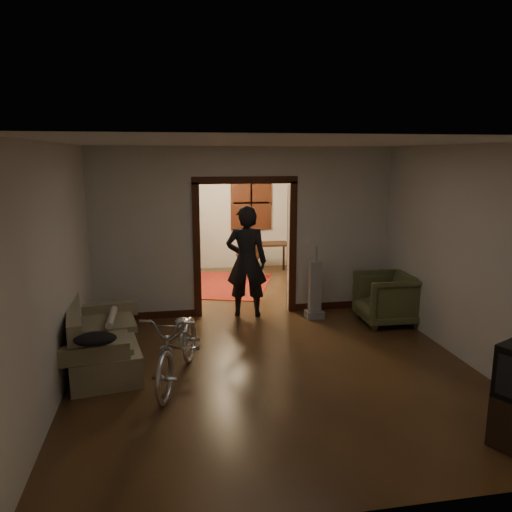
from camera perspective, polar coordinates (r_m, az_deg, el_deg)
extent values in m
cube|color=#352011|center=(7.95, -0.39, -8.07)|extent=(5.00, 8.50, 0.01)
cube|color=white|center=(7.49, -0.42, 12.54)|extent=(5.00, 8.50, 0.01)
cube|color=beige|center=(11.77, -3.97, 5.32)|extent=(5.00, 0.02, 2.80)
cube|color=beige|center=(7.59, -19.36, 1.25)|extent=(0.02, 8.50, 2.80)
cube|color=beige|center=(8.39, 16.69, 2.35)|extent=(0.02, 8.50, 2.80)
cube|color=beige|center=(8.33, -1.29, 2.77)|extent=(5.00, 0.14, 2.80)
cube|color=#35170C|center=(8.38, -1.28, 0.74)|extent=(1.74, 0.20, 2.32)
cube|color=black|center=(11.81, -0.56, 6.10)|extent=(0.98, 0.06, 1.28)
sphere|color=#FFE0A5|center=(9.97, -2.91, 9.69)|extent=(0.24, 0.24, 0.24)
cube|color=silver|center=(8.50, 5.80, 1.88)|extent=(0.08, 0.01, 0.12)
cube|color=#6D6849|center=(6.77, -17.21, -8.46)|extent=(1.10, 1.91, 0.83)
cylinder|color=beige|center=(7.00, -16.16, -6.72)|extent=(0.09, 0.73, 0.09)
ellipsoid|color=black|center=(5.82, -17.91, -9.01)|extent=(0.46, 0.34, 0.13)
imported|color=silver|center=(6.07, -8.81, -9.93)|extent=(1.06, 1.85, 0.92)
imported|color=#4E532F|center=(8.28, 14.71, -4.71)|extent=(0.92, 0.90, 0.81)
cube|color=gray|center=(8.29, 6.74, -3.86)|extent=(0.31, 0.25, 0.96)
imported|color=black|center=(8.24, -1.10, -0.64)|extent=(0.76, 0.58, 1.86)
cube|color=maroon|center=(10.37, -3.33, -3.34)|extent=(2.24, 2.57, 0.02)
cube|color=#29331E|center=(11.19, -9.33, 2.07)|extent=(0.87, 0.49, 1.72)
sphere|color=#1E5972|center=(11.06, -9.52, 7.61)|extent=(0.28, 0.28, 0.28)
cube|color=black|center=(11.38, 1.39, -0.27)|extent=(1.01, 0.71, 0.68)
cube|color=black|center=(10.87, -0.98, 0.02)|extent=(0.57, 0.57, 0.99)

